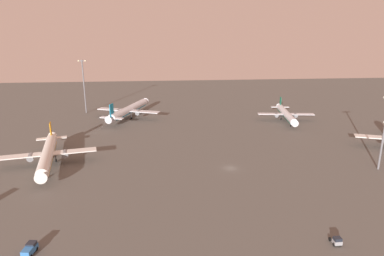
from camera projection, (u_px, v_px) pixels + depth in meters
ground_plane at (230, 168)px, 121.79m from camera, size 416.00×416.00×0.00m
airplane_taxiway_distant at (48, 154)px, 123.65m from camera, size 33.83×43.22×11.15m
airplane_far_stand at (286, 114)px, 182.12m from camera, size 29.55×37.86×9.71m
airplane_mid_apron at (129, 110)px, 187.68m from camera, size 34.63×43.93×11.73m
pushback_tug at (337, 241)px, 78.66m from camera, size 1.84×3.09×2.05m
maintenance_van at (30, 249)px, 75.58m from camera, size 2.52×4.37×2.25m
apron_light_central at (84, 84)px, 195.25m from camera, size 4.80×0.90×30.29m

